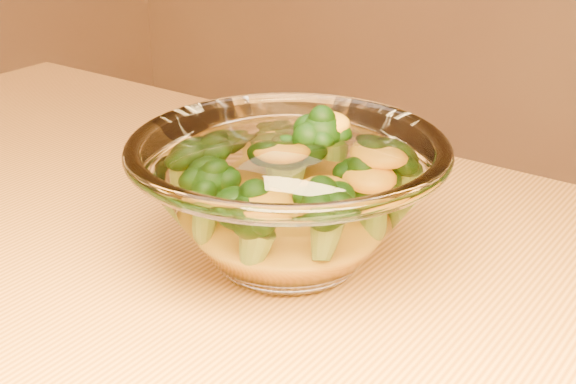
{
  "coord_description": "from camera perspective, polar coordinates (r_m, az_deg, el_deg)",
  "views": [
    {
      "loc": [
        0.35,
        -0.33,
        1.06
      ],
      "look_at": [
        0.03,
        0.12,
        0.81
      ],
      "focal_mm": 50.0,
      "sensor_mm": 36.0,
      "label": 1
    }
  ],
  "objects": [
    {
      "name": "glass_bowl",
      "position": [
        0.6,
        0.0,
        -0.45
      ],
      "size": [
        0.24,
        0.24,
        0.11
      ],
      "color": "white",
      "rests_on": "table"
    },
    {
      "name": "cheese_sauce",
      "position": [
        0.61,
        0.0,
        -2.36
      ],
      "size": [
        0.12,
        0.12,
        0.03
      ],
      "primitive_type": "ellipsoid",
      "color": "orange",
      "rests_on": "glass_bowl"
    },
    {
      "name": "broccoli_heap",
      "position": [
        0.6,
        0.19,
        1.03
      ],
      "size": [
        0.15,
        0.15,
        0.09
      ],
      "color": "black",
      "rests_on": "cheese_sauce"
    }
  ]
}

